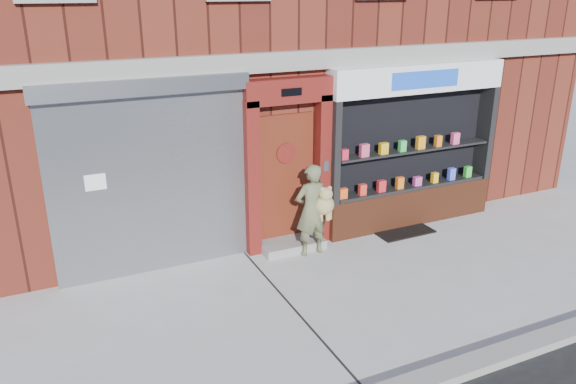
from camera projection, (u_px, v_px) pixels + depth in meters
ground at (384, 284)px, 8.53m from camera, size 80.00×80.00×0.00m
curb at (486, 360)px, 6.68m from camera, size 60.00×0.30×0.12m
shutter_bay at (150, 166)px, 8.40m from camera, size 3.10×0.30×3.04m
red_door_bay at (288, 165)px, 9.32m from camera, size 1.52×0.58×2.90m
pharmacy_bay at (412, 153)px, 10.30m from camera, size 3.50×0.41×3.00m
woman at (313, 209)px, 9.24m from camera, size 0.70×0.42×1.58m
doormat at (400, 229)px, 10.41m from camera, size 1.09×0.77×0.03m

